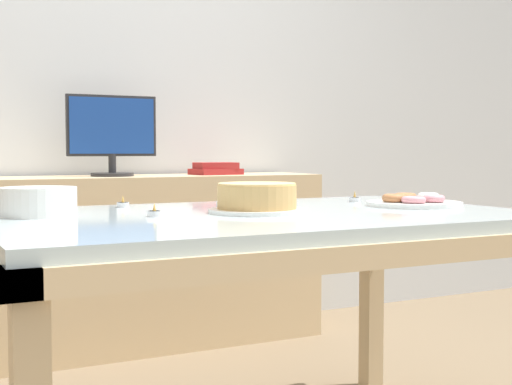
# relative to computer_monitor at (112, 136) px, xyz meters

# --- Properties ---
(wall_back) EXTENTS (8.00, 0.10, 2.60)m
(wall_back) POSITION_rel_computer_monitor_xyz_m (0.04, 0.30, 0.29)
(wall_back) COLOR silver
(wall_back) RESTS_ON ground
(dining_table) EXTENTS (1.58, 1.02, 0.76)m
(dining_table) POSITION_rel_computer_monitor_xyz_m (0.04, -1.44, -0.34)
(dining_table) COLOR silver
(dining_table) RESTS_ON ground
(sideboard) EXTENTS (1.96, 0.44, 0.82)m
(sideboard) POSITION_rel_computer_monitor_xyz_m (0.04, 0.00, -0.60)
(sideboard) COLOR #D1B284
(sideboard) RESTS_ON ground
(computer_monitor) EXTENTS (0.42, 0.20, 0.38)m
(computer_monitor) POSITION_rel_computer_monitor_xyz_m (0.00, 0.00, 0.00)
(computer_monitor) COLOR #262628
(computer_monitor) RESTS_ON sideboard
(book_stack) EXTENTS (0.25, 0.19, 0.06)m
(book_stack) POSITION_rel_computer_monitor_xyz_m (0.53, 0.00, -0.16)
(book_stack) COLOR maroon
(book_stack) RESTS_ON sideboard
(cake_chocolate_round) EXTENTS (0.28, 0.28, 0.09)m
(cake_chocolate_round) POSITION_rel_computer_monitor_xyz_m (0.03, -1.44, -0.21)
(cake_chocolate_round) COLOR white
(cake_chocolate_round) RESTS_ON dining_table
(pastry_platter) EXTENTS (0.31, 0.31, 0.04)m
(pastry_platter) POSITION_rel_computer_monitor_xyz_m (0.61, -1.43, -0.24)
(pastry_platter) COLOR white
(pastry_platter) RESTS_ON dining_table
(plate_stack) EXTENTS (0.21, 0.21, 0.08)m
(plate_stack) POSITION_rel_computer_monitor_xyz_m (-0.56, -1.26, -0.21)
(plate_stack) COLOR white
(plate_stack) RESTS_ON dining_table
(tealight_near_front) EXTENTS (0.04, 0.04, 0.04)m
(tealight_near_front) POSITION_rel_computer_monitor_xyz_m (-0.26, -1.07, -0.24)
(tealight_near_front) COLOR silver
(tealight_near_front) RESTS_ON dining_table
(tealight_near_cakes) EXTENTS (0.04, 0.04, 0.04)m
(tealight_near_cakes) POSITION_rel_computer_monitor_xyz_m (-0.28, -1.42, -0.24)
(tealight_near_cakes) COLOR silver
(tealight_near_cakes) RESTS_ON dining_table
(tealight_centre) EXTENTS (0.04, 0.04, 0.04)m
(tealight_centre) POSITION_rel_computer_monitor_xyz_m (0.54, -1.20, -0.24)
(tealight_centre) COLOR silver
(tealight_centre) RESTS_ON dining_table
(tealight_left_edge) EXTENTS (0.04, 0.04, 0.04)m
(tealight_left_edge) POSITION_rel_computer_monitor_xyz_m (0.05, -1.16, -0.24)
(tealight_left_edge) COLOR silver
(tealight_left_edge) RESTS_ON dining_table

